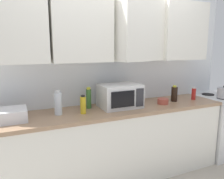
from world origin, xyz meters
The scene contains 12 objects.
wall_back_with_cabinets centered at (0.00, -0.07, 1.58)m, with size 3.71×0.51×2.60m.
counter_run centered at (0.00, -0.30, 0.45)m, with size 2.84×0.63×0.90m.
stove_range centered at (1.80, -0.32, 0.45)m, with size 0.76×0.64×0.91m.
kettle centered at (1.63, -0.46, 0.98)m, with size 0.19×0.19×0.18m.
microwave centered at (0.08, -0.27, 1.04)m, with size 0.48×0.37×0.28m.
dish_rack centered at (-1.16, -0.30, 0.96)m, with size 0.38×0.30×0.12m, color silver.
bottle_clear_tall centered at (-0.66, -0.28, 1.02)m, with size 0.08×0.08×0.26m.
bottle_yellow_mustard centered at (-0.40, -0.36, 1.00)m, with size 0.06×0.06×0.21m.
bottle_red_sauce centered at (1.20, -0.33, 0.98)m, with size 0.06×0.06×0.17m.
bottle_soy_dark centered at (0.88, -0.30, 1.00)m, with size 0.08×0.08×0.22m.
bottle_green_oil centered at (-0.28, -0.17, 1.02)m, with size 0.06×0.06×0.25m.
bowl_ceramic_small centered at (0.66, -0.36, 0.93)m, with size 0.14×0.14×0.07m, color #B24C3D.
Camera 1 is at (-1.06, -2.61, 1.61)m, focal length 35.37 mm.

